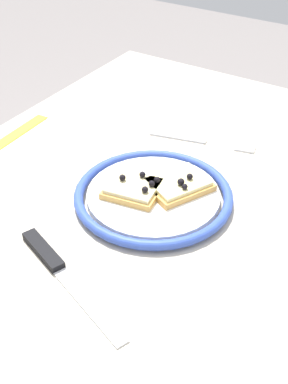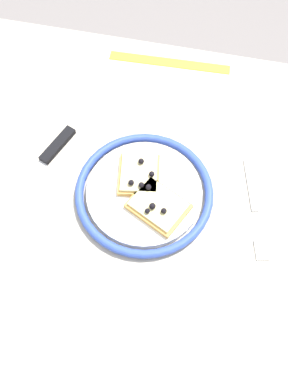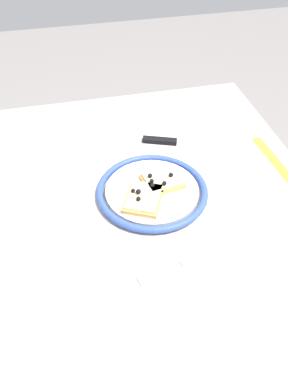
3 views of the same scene
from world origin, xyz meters
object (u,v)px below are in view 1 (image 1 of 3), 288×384
Objects in this scene: knife at (55,264)px; pizza_slice_far at (134,188)px; dining_table at (156,230)px; pizza_slice_near at (179,184)px; fork at (202,141)px; plate at (153,195)px.

pizza_slice_far is at bearing 177.15° from knife.
pizza_slice_near reaches higher than dining_table.
pizza_slice_near is 0.61× the size of fork.
plate is at bearing 169.69° from knife.
dining_table is 4.78× the size of fork.
fork is (-0.20, -0.01, -0.01)m from plate.
knife is (0.20, -0.04, -0.00)m from plate.
dining_table is 3.77× the size of plate.
pizza_slice_far is 0.48× the size of fork.
plate is 2.64× the size of pizza_slice_far.
pizza_slice_near reaches higher than pizza_slice_far.
fork is at bearing 176.96° from knife.
plate is (0.03, 0.01, 0.10)m from dining_table.
pizza_slice_near is 0.18m from fork.
plate is 0.04m from pizza_slice_near.
pizza_slice_near is 1.26× the size of pizza_slice_far.
fork is (-0.17, -0.04, -0.02)m from pizza_slice_near.
pizza_slice_far is at bearing -3.21° from fork.
fork is (-0.40, 0.02, -0.00)m from knife.
dining_table is at bearing 1.09° from fork.
pizza_slice_far is 0.41× the size of knife.
pizza_slice_far is at bearing -60.37° from plate.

